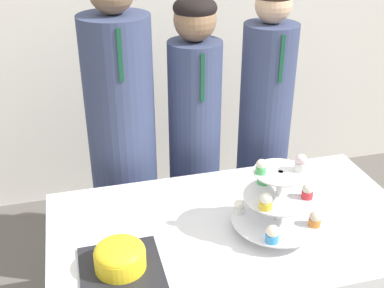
% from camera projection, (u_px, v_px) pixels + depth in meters
% --- Properties ---
extents(round_cake, '(0.27, 0.27, 0.11)m').
position_uv_depth(round_cake, '(120.00, 258.00, 1.59)').
color(round_cake, '#232328').
rests_on(round_cake, table).
extents(cupcake_stand, '(0.33, 0.33, 0.32)m').
position_uv_depth(cupcake_stand, '(278.00, 200.00, 1.74)').
color(cupcake_stand, silver).
rests_on(cupcake_stand, table).
extents(student_0, '(0.32, 0.32, 1.60)m').
position_uv_depth(student_0, '(123.00, 149.00, 2.30)').
color(student_0, '#384266').
rests_on(student_0, ground_plane).
extents(student_1, '(0.26, 0.26, 1.46)m').
position_uv_depth(student_1, '(195.00, 148.00, 2.40)').
color(student_1, '#384266').
rests_on(student_1, ground_plane).
extents(student_2, '(0.26, 0.27, 1.49)m').
position_uv_depth(student_2, '(263.00, 139.00, 2.49)').
color(student_2, '#384266').
rests_on(student_2, ground_plane).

